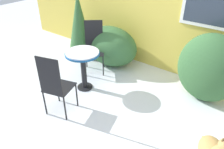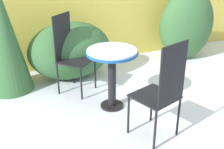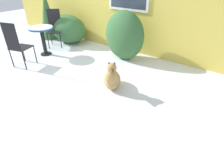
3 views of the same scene
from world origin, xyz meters
TOP-DOWN VIEW (x-y plane):
  - ground_plane at (0.00, 0.00)m, footprint 16.00×16.00m
  - house_wall at (0.06, 2.20)m, footprint 8.00×0.10m
  - shrub_left at (-0.87, 1.69)m, footprint 1.26×0.83m
  - shrub_middle at (1.23, 1.63)m, footprint 1.05×0.61m
  - evergreen_bush at (-1.76, 1.66)m, footprint 0.61×0.61m
  - patio_table at (-0.67, 0.62)m, footprint 0.62×0.62m
  - patio_chair_near_table at (-0.99, 1.28)m, footprint 0.57×0.57m
  - patio_chair_far_side at (-0.49, -0.17)m, footprint 0.50×0.50m

SIDE VIEW (x-z plane):
  - ground_plane at x=0.00m, z-range 0.00..0.00m
  - shrub_left at x=-0.87m, z-range 0.00..0.87m
  - patio_chair_near_table at x=-0.99m, z-range 0.03..1.10m
  - patio_chair_far_side at x=-0.49m, z-range 0.03..1.10m
  - patio_table at x=-0.67m, z-range 0.21..0.97m
  - shrub_middle at x=1.23m, z-range 0.00..1.22m
  - evergreen_bush at x=-1.76m, z-range 0.00..1.49m
  - house_wall at x=0.06m, z-range 0.03..2.90m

